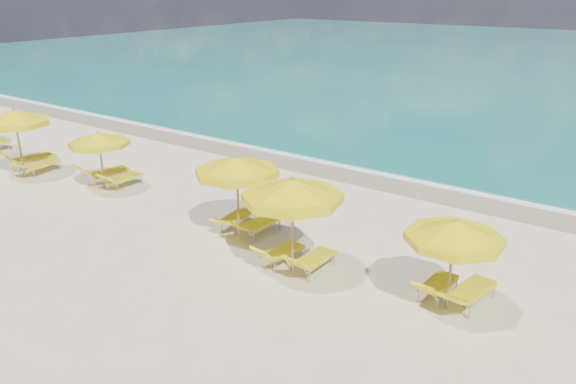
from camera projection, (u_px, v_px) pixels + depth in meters
The scene contains 19 objects.
ground_plane at pixel (257, 248), 15.62m from camera, with size 120.00×120.00×0.00m, color beige.
wet_sand_band at pixel (378, 177), 21.26m from camera, with size 120.00×2.60×0.01m, color tan.
foam_line at pixel (388, 172), 21.87m from camera, with size 120.00×1.20×0.03m, color white.
whitecap_near at pixel (361, 113), 31.84m from camera, with size 14.00×0.36×0.05m, color white.
umbrella_1 at pixel (15, 118), 20.90m from camera, with size 2.86×2.86×2.56m.
umbrella_2 at pixel (99, 140), 19.47m from camera, with size 2.23×2.23×2.13m.
umbrella_3 at pixel (237, 167), 15.71m from camera, with size 2.95×2.95×2.44m.
umbrella_4 at pixel (292, 191), 13.59m from camera, with size 2.98×2.98×2.56m.
umbrella_5 at pixel (455, 232), 12.06m from camera, with size 2.85×2.85×2.20m.
lounger_1_left at pixel (31, 162), 22.24m from camera, with size 0.98×2.07×0.93m.
lounger_1_right at pixel (41, 168), 21.65m from camera, with size 0.80×1.89×0.69m.
lounger_2_left at pixel (107, 176), 20.63m from camera, with size 1.01×1.99×0.91m.
lounger_2_right at pixel (124, 182), 20.21m from camera, with size 0.58×1.67×0.73m.
lounger_3_left at pixel (237, 220), 16.89m from camera, with size 0.78×1.80×0.62m.
lounger_3_right at pixel (259, 228), 16.33m from camera, with size 0.68×1.86×0.73m.
lounger_4_left at pixel (281, 256), 14.68m from camera, with size 0.72×1.63×0.76m.
lounger_4_right at pixel (313, 264), 14.25m from camera, with size 0.62×1.69×0.79m.
lounger_5_left at pixel (437, 289), 13.11m from camera, with size 0.61×1.59×0.74m.
lounger_5_right at pixel (470, 296), 12.77m from camera, with size 0.86×1.92×0.70m.
Camera 1 is at (8.91, -10.95, 6.91)m, focal length 35.00 mm.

